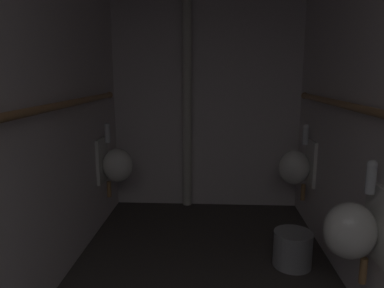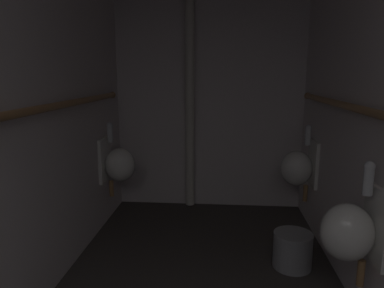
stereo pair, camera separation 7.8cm
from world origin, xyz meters
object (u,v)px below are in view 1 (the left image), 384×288
(urinal_right_mid, at_px, (354,229))
(urinal_right_far, at_px, (296,166))
(waste_bin, at_px, (293,249))
(urinal_left_mid, at_px, (116,164))
(standpipe_back_wall, at_px, (187,98))

(urinal_right_mid, xyz_separation_m, urinal_right_far, (0.00, 1.42, 0.00))
(urinal_right_mid, xyz_separation_m, waste_bin, (-0.17, 0.67, -0.48))
(urinal_right_mid, distance_m, waste_bin, 0.85)
(urinal_left_mid, bearing_deg, urinal_right_far, 0.41)
(urinal_right_far, xyz_separation_m, standpipe_back_wall, (-1.10, 0.49, 0.62))
(urinal_left_mid, xyz_separation_m, waste_bin, (1.60, -0.73, -0.48))
(urinal_right_far, bearing_deg, standpipe_back_wall, 155.76)
(urinal_right_far, height_order, waste_bin, urinal_right_far)
(urinal_right_mid, relative_size, urinal_right_far, 1.00)
(urinal_right_far, distance_m, standpipe_back_wall, 1.36)
(urinal_left_mid, bearing_deg, standpipe_back_wall, 36.78)
(urinal_left_mid, distance_m, waste_bin, 1.83)
(urinal_left_mid, xyz_separation_m, urinal_right_far, (1.78, 0.01, 0.00))
(urinal_left_mid, relative_size, waste_bin, 2.49)
(urinal_left_mid, distance_m, standpipe_back_wall, 1.05)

